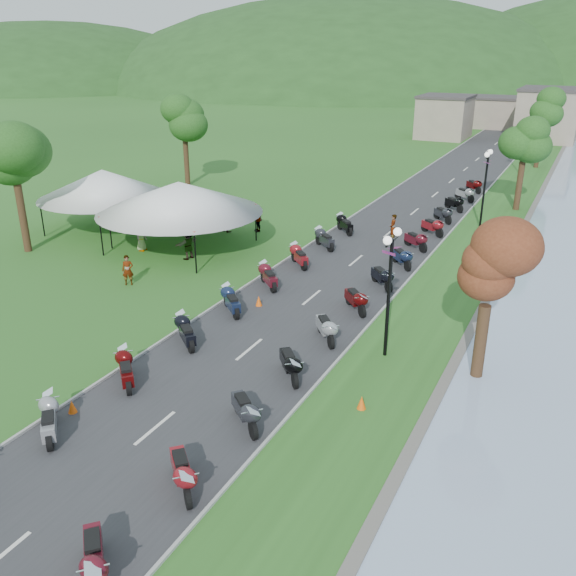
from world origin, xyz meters
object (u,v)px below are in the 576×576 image
at_px(pedestrian_c, 201,232).
at_px(pedestrian_a, 129,285).
at_px(vendor_tent_main, 180,215).
at_px(pedestrian_b, 227,231).

bearing_deg(pedestrian_c, pedestrian_a, -17.32).
bearing_deg(pedestrian_a, pedestrian_c, 67.03).
bearing_deg(pedestrian_a, vendor_tent_main, 65.22).
relative_size(vendor_tent_main, pedestrian_a, 4.15).
xyz_separation_m(pedestrian_b, pedestrian_c, (-1.44, -0.83, 0.00)).
xyz_separation_m(pedestrian_a, pedestrian_b, (-0.58, 10.25, 0.00)).
bearing_deg(vendor_tent_main, pedestrian_b, 82.50).
bearing_deg(pedestrian_c, vendor_tent_main, -13.98).
bearing_deg(pedestrian_b, pedestrian_c, 49.83).
height_order(vendor_tent_main, pedestrian_b, vendor_tent_main).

